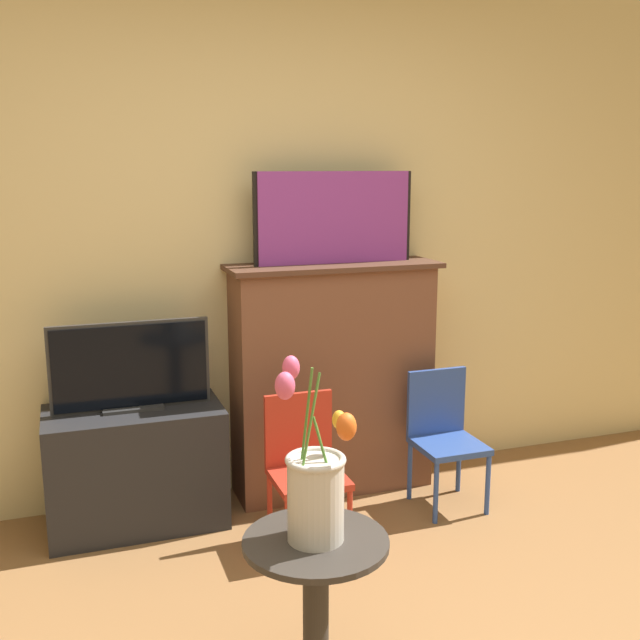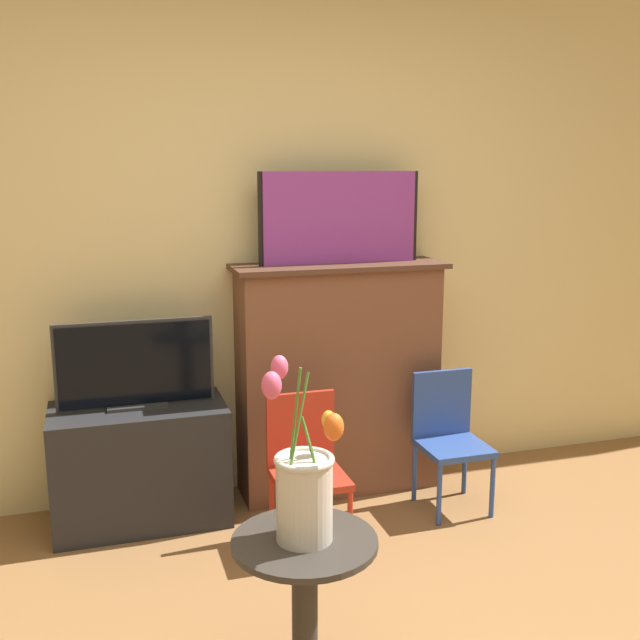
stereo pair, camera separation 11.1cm
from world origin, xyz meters
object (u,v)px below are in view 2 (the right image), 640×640
chair_red (306,461)px  vase_tulips (304,487)px  chair_blue (449,432)px  painting (340,218)px  tv_monitor (135,366)px

chair_red → vase_tulips: bearing=-106.2°
chair_blue → vase_tulips: bearing=-132.4°
painting → chair_red: size_ratio=1.23×
painting → vase_tulips: painting is taller
tv_monitor → painting: bearing=4.6°
chair_red → tv_monitor: bearing=148.9°
tv_monitor → vase_tulips: vase_tulips is taller
vase_tulips → chair_blue: bearing=47.6°
painting → chair_blue: bearing=-38.1°
tv_monitor → chair_red: size_ratio=1.07×
tv_monitor → vase_tulips: 1.51m
painting → chair_red: bearing=-122.9°
painting → chair_blue: size_ratio=1.23×
chair_blue → vase_tulips: (-1.08, -1.18, 0.36)m
tv_monitor → chair_blue: size_ratio=1.07×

